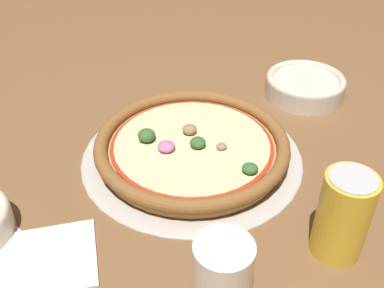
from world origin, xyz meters
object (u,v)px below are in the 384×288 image
(pizza_tray, at_px, (192,155))
(fork, at_px, (51,267))
(beverage_can, at_px, (343,216))
(pizza, at_px, (192,145))
(drinking_cup, at_px, (223,273))
(napkin, at_px, (42,259))
(bowl_near, at_px, (305,85))

(pizza_tray, distance_m, fork, 0.29)
(fork, bearing_deg, beverage_can, 48.42)
(pizza_tray, relative_size, fork, 2.10)
(pizza_tray, bearing_deg, pizza, -10.94)
(drinking_cup, relative_size, napkin, 0.52)
(pizza_tray, relative_size, beverage_can, 2.97)
(pizza_tray, relative_size, drinking_cup, 4.04)
(pizza_tray, xyz_separation_m, bowl_near, (-0.30, 0.01, 0.02))
(bowl_near, relative_size, beverage_can, 1.27)
(pizza, bearing_deg, drinking_cup, 53.65)
(pizza, height_order, fork, pizza)
(pizza_tray, relative_size, napkin, 2.10)
(drinking_cup, distance_m, napkin, 0.24)
(pizza, relative_size, napkin, 1.83)
(pizza_tray, xyz_separation_m, beverage_can, (0.00, 0.27, 0.06))
(pizza_tray, distance_m, beverage_can, 0.28)
(beverage_can, bearing_deg, pizza, -90.17)
(beverage_can, bearing_deg, napkin, -40.57)
(bowl_near, xyz_separation_m, beverage_can, (0.31, 0.26, 0.04))
(pizza_tray, height_order, bowl_near, bowl_near)
(bowl_near, height_order, beverage_can, beverage_can)
(pizza, xyz_separation_m, bowl_near, (-0.30, 0.01, 0.00))
(bowl_near, bearing_deg, napkin, 1.37)
(pizza_tray, xyz_separation_m, pizza, (0.00, -0.00, 0.02))
(drinking_cup, bearing_deg, bowl_near, -155.74)
(drinking_cup, height_order, napkin, drinking_cup)
(drinking_cup, relative_size, fork, 0.52)
(bowl_near, bearing_deg, drinking_cup, 24.26)
(beverage_can, bearing_deg, fork, -38.84)
(napkin, height_order, beverage_can, beverage_can)
(bowl_near, bearing_deg, pizza_tray, -2.06)
(bowl_near, height_order, napkin, bowl_near)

